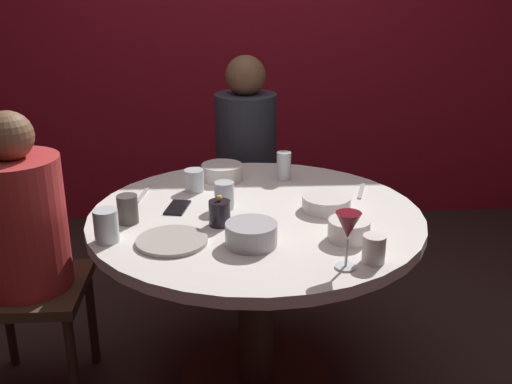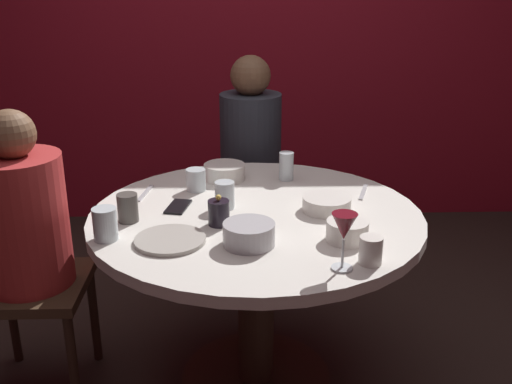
{
  "view_description": "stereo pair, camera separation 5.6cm",
  "coord_description": "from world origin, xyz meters",
  "px_view_note": "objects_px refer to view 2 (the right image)",
  "views": [
    {
      "loc": [
        -0.12,
        -2.0,
        1.56
      ],
      "look_at": [
        0.0,
        0.0,
        0.82
      ],
      "focal_mm": 41.58,
      "sensor_mm": 36.0,
      "label": 1
    },
    {
      "loc": [
        -0.06,
        -2.0,
        1.56
      ],
      "look_at": [
        0.0,
        0.0,
        0.82
      ],
      "focal_mm": 41.58,
      "sensor_mm": 36.0,
      "label": 2
    }
  ],
  "objects_px": {
    "bowl_serving_large": "(249,234)",
    "seated_diner_left": "(24,226)",
    "candle_holder": "(219,212)",
    "bowl_sauce_side": "(327,204)",
    "cup_beside_wine": "(105,224)",
    "seated_diner_back": "(251,149)",
    "cup_by_right_diner": "(128,208)",
    "cup_near_candle": "(371,250)",
    "cell_phone": "(178,207)",
    "dining_table": "(256,255)",
    "bowl_small_white": "(347,231)",
    "cup_far_edge": "(196,180)",
    "bowl_salad_center": "(225,172)",
    "cup_center_front": "(225,195)",
    "cup_by_left_diner": "(286,166)",
    "dinner_plate": "(170,240)",
    "wine_glass": "(344,229)"
  },
  "relations": [
    {
      "from": "bowl_small_white",
      "to": "bowl_sauce_side",
      "type": "xyz_separation_m",
      "value": [
        -0.03,
        0.26,
        -0.01
      ]
    },
    {
      "from": "bowl_serving_large",
      "to": "seated_diner_left",
      "type": "bearing_deg",
      "value": 161.58
    },
    {
      "from": "bowl_small_white",
      "to": "cup_far_edge",
      "type": "relative_size",
      "value": 1.56
    },
    {
      "from": "bowl_small_white",
      "to": "cup_far_edge",
      "type": "distance_m",
      "value": 0.72
    },
    {
      "from": "cell_phone",
      "to": "bowl_salad_center",
      "type": "height_order",
      "value": "bowl_salad_center"
    },
    {
      "from": "bowl_small_white",
      "to": "bowl_sauce_side",
      "type": "bearing_deg",
      "value": 96.36
    },
    {
      "from": "dining_table",
      "to": "candle_holder",
      "type": "height_order",
      "value": "candle_holder"
    },
    {
      "from": "dining_table",
      "to": "cell_phone",
      "type": "distance_m",
      "value": 0.34
    },
    {
      "from": "cup_by_left_diner",
      "to": "cup_beside_wine",
      "type": "xyz_separation_m",
      "value": [
        -0.64,
        -0.58,
        -0.0
      ]
    },
    {
      "from": "cup_near_candle",
      "to": "cup_beside_wine",
      "type": "bearing_deg",
      "value": 166.66
    },
    {
      "from": "cup_by_left_diner",
      "to": "cup_center_front",
      "type": "xyz_separation_m",
      "value": [
        -0.25,
        -0.32,
        -0.01
      ]
    },
    {
      "from": "seated_diner_back",
      "to": "cup_by_right_diner",
      "type": "xyz_separation_m",
      "value": [
        -0.45,
        -0.92,
        0.05
      ]
    },
    {
      "from": "seated_diner_back",
      "to": "candle_holder",
      "type": "relative_size",
      "value": 10.82
    },
    {
      "from": "bowl_sauce_side",
      "to": "cup_by_left_diner",
      "type": "distance_m",
      "value": 0.37
    },
    {
      "from": "bowl_sauce_side",
      "to": "cup_near_candle",
      "type": "xyz_separation_m",
      "value": [
        0.07,
        -0.43,
        0.02
      ]
    },
    {
      "from": "bowl_serving_large",
      "to": "bowl_sauce_side",
      "type": "height_order",
      "value": "bowl_serving_large"
    },
    {
      "from": "candle_holder",
      "to": "bowl_small_white",
      "type": "distance_m",
      "value": 0.45
    },
    {
      "from": "cup_near_candle",
      "to": "bowl_sauce_side",
      "type": "bearing_deg",
      "value": 99.39
    },
    {
      "from": "bowl_salad_center",
      "to": "cup_by_left_diner",
      "type": "distance_m",
      "value": 0.26
    },
    {
      "from": "dining_table",
      "to": "dinner_plate",
      "type": "height_order",
      "value": "dinner_plate"
    },
    {
      "from": "dining_table",
      "to": "dinner_plate",
      "type": "distance_m",
      "value": 0.42
    },
    {
      "from": "seated_diner_left",
      "to": "candle_holder",
      "type": "height_order",
      "value": "seated_diner_left"
    },
    {
      "from": "bowl_serving_large",
      "to": "cup_beside_wine",
      "type": "distance_m",
      "value": 0.47
    },
    {
      "from": "dinner_plate",
      "to": "cell_phone",
      "type": "relative_size",
      "value": 1.67
    },
    {
      "from": "cup_by_right_diner",
      "to": "cup_near_candle",
      "type": "bearing_deg",
      "value": -24.03
    },
    {
      "from": "seated_diner_left",
      "to": "cell_phone",
      "type": "xyz_separation_m",
      "value": [
        0.56,
        0.06,
        0.04
      ]
    },
    {
      "from": "bowl_small_white",
      "to": "cup_by_left_diner",
      "type": "height_order",
      "value": "cup_by_left_diner"
    },
    {
      "from": "dining_table",
      "to": "cup_by_left_diner",
      "type": "height_order",
      "value": "cup_by_left_diner"
    },
    {
      "from": "bowl_serving_large",
      "to": "cup_center_front",
      "type": "xyz_separation_m",
      "value": [
        -0.08,
        0.32,
        0.01
      ]
    },
    {
      "from": "candle_holder",
      "to": "cup_far_edge",
      "type": "relative_size",
      "value": 1.26
    },
    {
      "from": "seated_diner_back",
      "to": "cup_far_edge",
      "type": "height_order",
      "value": "seated_diner_back"
    },
    {
      "from": "candle_holder",
      "to": "bowl_salad_center",
      "type": "bearing_deg",
      "value": 88.74
    },
    {
      "from": "cup_beside_wine",
      "to": "candle_holder",
      "type": "bearing_deg",
      "value": 16.98
    },
    {
      "from": "cup_near_candle",
      "to": "cup_center_front",
      "type": "height_order",
      "value": "cup_center_front"
    },
    {
      "from": "dining_table",
      "to": "wine_glass",
      "type": "height_order",
      "value": "wine_glass"
    },
    {
      "from": "cup_near_candle",
      "to": "cell_phone",
      "type": "bearing_deg",
      "value": 142.69
    },
    {
      "from": "wine_glass",
      "to": "bowl_serving_large",
      "type": "distance_m",
      "value": 0.34
    },
    {
      "from": "dining_table",
      "to": "bowl_salad_center",
      "type": "relative_size",
      "value": 6.98
    },
    {
      "from": "cell_phone",
      "to": "cup_near_candle",
      "type": "bearing_deg",
      "value": 154.19
    },
    {
      "from": "bowl_small_white",
      "to": "seated_diner_back",
      "type": "bearing_deg",
      "value": 104.72
    },
    {
      "from": "bowl_salad_center",
      "to": "seated_diner_left",
      "type": "bearing_deg",
      "value": -152.36
    },
    {
      "from": "wine_glass",
      "to": "cup_beside_wine",
      "type": "bearing_deg",
      "value": 162.73
    },
    {
      "from": "bowl_sauce_side",
      "to": "dinner_plate",
      "type": "bearing_deg",
      "value": -155.03
    },
    {
      "from": "seated_diner_left",
      "to": "cup_far_edge",
      "type": "distance_m",
      "value": 0.67
    },
    {
      "from": "seated_diner_left",
      "to": "bowl_small_white",
      "type": "relative_size",
      "value": 8.2
    },
    {
      "from": "bowl_small_white",
      "to": "bowl_sauce_side",
      "type": "relative_size",
      "value": 0.77
    },
    {
      "from": "candle_holder",
      "to": "cup_beside_wine",
      "type": "bearing_deg",
      "value": -163.02
    },
    {
      "from": "dining_table",
      "to": "cup_by_right_diner",
      "type": "xyz_separation_m",
      "value": [
        -0.45,
        -0.07,
        0.22
      ]
    },
    {
      "from": "cup_center_front",
      "to": "dining_table",
      "type": "bearing_deg",
      "value": -23.37
    },
    {
      "from": "bowl_salad_center",
      "to": "cup_by_right_diner",
      "type": "xyz_separation_m",
      "value": [
        -0.33,
        -0.44,
        0.02
      ]
    }
  ]
}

